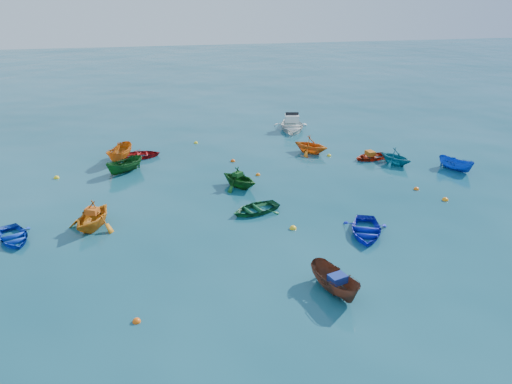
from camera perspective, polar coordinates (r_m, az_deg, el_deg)
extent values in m
plane|color=#0A3E4D|center=(26.21, 2.04, -5.08)|extent=(160.00, 160.00, 0.00)
imported|color=#0E38B8|center=(28.69, -25.93, -4.97)|extent=(3.07, 3.47, 0.60)
imported|color=#532D1E|center=(22.17, 8.93, -11.22)|extent=(2.01, 3.23, 1.17)
imported|color=#0E1AB1|center=(27.03, 12.40, -4.72)|extent=(3.34, 3.89, 0.68)
imported|color=orange|center=(28.46, -18.04, -3.88)|extent=(3.66, 3.88, 1.61)
imported|color=#13532C|center=(28.83, -0.09, -2.28)|extent=(3.45, 2.97, 0.60)
imported|color=#156F87|center=(37.57, 15.59, 3.10)|extent=(3.13, 3.25, 1.31)
imported|color=#9F0D0F|center=(38.55, -13.06, 3.88)|extent=(3.10, 2.31, 0.62)
imported|color=#BB5C11|center=(38.18, -15.19, 3.47)|extent=(2.27, 3.49, 1.26)
imported|color=#114B15|center=(32.24, -1.94, 0.59)|extent=(3.53, 3.58, 1.43)
imported|color=#A7250D|center=(38.23, 12.97, 3.72)|extent=(3.00, 2.42, 0.55)
imported|color=#0D3DAD|center=(37.78, 21.77, 2.37)|extent=(2.14, 2.72, 1.00)
imported|color=orange|center=(38.81, 6.24, 4.49)|extent=(3.66, 3.65, 1.46)
imported|color=#104717|center=(35.79, -14.68, 2.18)|extent=(2.92, 2.65, 1.11)
imported|color=white|center=(44.70, 4.09, 7.12)|extent=(3.79, 4.76, 1.48)
cube|color=navy|center=(21.66, 9.30, -9.75)|extent=(0.86, 0.74, 0.35)
cube|color=#DC5B16|center=(28.09, -18.23, -2.08)|extent=(0.82, 0.74, 0.32)
cube|color=#114616|center=(31.98, -2.09, 2.05)|extent=(0.73, 0.71, 0.28)
cube|color=#B65912|center=(38.03, 12.91, 4.34)|extent=(0.67, 0.80, 0.34)
sphere|color=#F65B0D|center=(20.82, -13.48, -14.23)|extent=(0.34, 0.34, 0.34)
sphere|color=yellow|center=(27.02, 4.25, -4.21)|extent=(0.38, 0.38, 0.38)
sphere|color=orange|center=(32.40, 20.80, -0.89)|extent=(0.38, 0.38, 0.38)
sphere|color=yellow|center=(36.20, -21.83, 1.47)|extent=(0.37, 0.37, 0.37)
sphere|color=orange|center=(34.12, 0.22, 1.93)|extent=(0.32, 0.32, 0.32)
sphere|color=yellow|center=(38.27, 8.34, 4.10)|extent=(0.31, 0.31, 0.31)
sphere|color=orange|center=(33.43, 17.84, 0.28)|extent=(0.34, 0.34, 0.34)
sphere|color=yellow|center=(41.14, -6.87, 5.56)|extent=(0.32, 0.32, 0.32)
sphere|color=#DB4C0B|center=(36.75, -2.66, 3.51)|extent=(0.35, 0.35, 0.35)
sphere|color=yellow|center=(39.13, 12.77, 4.20)|extent=(0.29, 0.29, 0.29)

